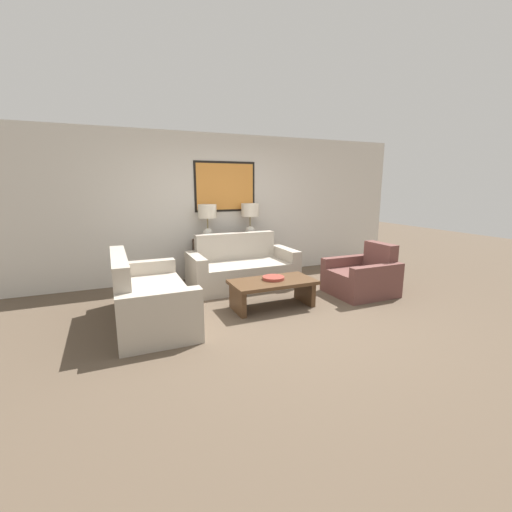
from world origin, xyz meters
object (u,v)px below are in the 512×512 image
object	(u,v)px
couch_by_back_wall	(242,269)
decorative_bowl	(273,278)
coffee_table	(273,287)
table_lamp_left	(207,216)
table_lamp_right	(250,214)
couch_by_side	(148,299)
armchair_near_back_wall	(362,277)
console_table	(230,258)

from	to	relation	value
couch_by_back_wall	decorative_bowl	size ratio (longest dim) A/B	5.69
coffee_table	decorative_bowl	bearing A→B (deg)	52.20
table_lamp_left	coffee_table	size ratio (longest dim) A/B	0.52
table_lamp_left	table_lamp_right	size ratio (longest dim) A/B	1.00
couch_by_side	armchair_near_back_wall	bearing A→B (deg)	-2.94
couch_by_side	table_lamp_right	bearing A→B (deg)	37.65
table_lamp_left	decorative_bowl	distance (m)	1.95
table_lamp_left	coffee_table	distance (m)	2.03
table_lamp_right	decorative_bowl	bearing A→B (deg)	-101.57
armchair_near_back_wall	table_lamp_left	bearing A→B (deg)	139.12
console_table	table_lamp_right	distance (m)	0.91
coffee_table	couch_by_side	bearing A→B (deg)	174.55
console_table	armchair_near_back_wall	world-z (taller)	armchair_near_back_wall
couch_by_back_wall	couch_by_side	distance (m)	1.94
table_lamp_right	coffee_table	xyz separation A→B (m)	(-0.39, -1.77, -0.90)
couch_by_back_wall	armchair_near_back_wall	bearing A→B (deg)	-35.29
armchair_near_back_wall	decorative_bowl	bearing A→B (deg)	178.16
coffee_table	table_lamp_left	bearing A→B (deg)	104.01
armchair_near_back_wall	table_lamp_right	bearing A→B (deg)	124.57
console_table	couch_by_back_wall	distance (m)	0.62
couch_by_back_wall	table_lamp_right	bearing A→B (deg)	56.14
couch_by_back_wall	couch_by_side	bearing A→B (deg)	-149.33
table_lamp_left	decorative_bowl	xyz separation A→B (m)	(0.47, -1.73, -0.77)
couch_by_back_wall	coffee_table	distance (m)	1.15
couch_by_back_wall	coffee_table	size ratio (longest dim) A/B	1.50
table_lamp_left	decorative_bowl	world-z (taller)	table_lamp_left
table_lamp_right	couch_by_side	xyz separation A→B (m)	(-2.08, -1.61, -0.89)
console_table	armchair_near_back_wall	distance (m)	2.42
console_table	table_lamp_right	bearing A→B (deg)	0.00
console_table	couch_by_side	distance (m)	2.32
table_lamp_right	decorative_bowl	size ratio (longest dim) A/B	1.99
console_table	coffee_table	size ratio (longest dim) A/B	1.11
table_lamp_right	decorative_bowl	distance (m)	1.93
couch_by_back_wall	decorative_bowl	distance (m)	1.12
armchair_near_back_wall	couch_by_back_wall	bearing A→B (deg)	144.71
table_lamp_right	armchair_near_back_wall	bearing A→B (deg)	-55.43
decorative_bowl	table_lamp_left	bearing A→B (deg)	105.37
table_lamp_left	couch_by_side	world-z (taller)	table_lamp_left
table_lamp_left	couch_by_back_wall	size ratio (longest dim) A/B	0.35
console_table	table_lamp_right	xyz separation A→B (m)	(0.41, 0.00, 0.81)
couch_by_side	coffee_table	distance (m)	1.71
console_table	couch_by_side	bearing A→B (deg)	-136.09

